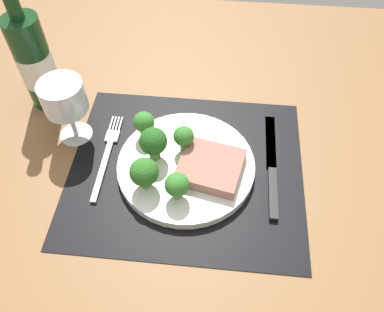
# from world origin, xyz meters

# --- Properties ---
(ground_plane) EXTENTS (1.40, 1.10, 0.03)m
(ground_plane) POSITION_xyz_m (0.00, 0.00, -0.01)
(ground_plane) COLOR brown
(placemat) EXTENTS (0.41, 0.35, 0.00)m
(placemat) POSITION_xyz_m (0.00, 0.00, 0.00)
(placemat) COLOR black
(placemat) RESTS_ON ground_plane
(plate) EXTENTS (0.24, 0.24, 0.02)m
(plate) POSITION_xyz_m (0.00, 0.00, 0.01)
(plate) COLOR white
(plate) RESTS_ON placemat
(steak) EXTENTS (0.12, 0.11, 0.02)m
(steak) POSITION_xyz_m (0.04, -0.01, 0.03)
(steak) COLOR #9E6B5B
(steak) RESTS_ON plate
(broccoli_near_fork) EXTENTS (0.05, 0.05, 0.07)m
(broccoli_near_fork) POSITION_xyz_m (-0.06, 0.01, 0.06)
(broccoli_near_fork) COLOR #5B8942
(broccoli_near_fork) RESTS_ON plate
(broccoli_back_left) EXTENTS (0.05, 0.05, 0.06)m
(broccoli_back_left) POSITION_xyz_m (-0.06, -0.05, 0.06)
(broccoli_back_left) COLOR #5B8942
(broccoli_back_left) RESTS_ON plate
(broccoli_center) EXTENTS (0.04, 0.04, 0.05)m
(broccoli_center) POSITION_xyz_m (-0.08, 0.06, 0.05)
(broccoli_center) COLOR #6B994C
(broccoli_center) RESTS_ON plate
(broccoli_near_steak) EXTENTS (0.04, 0.04, 0.05)m
(broccoli_near_steak) POSITION_xyz_m (-0.01, 0.03, 0.05)
(broccoli_near_steak) COLOR #6B994C
(broccoli_near_steak) RESTS_ON plate
(broccoli_front_edge) EXTENTS (0.04, 0.04, 0.05)m
(broccoli_front_edge) POSITION_xyz_m (-0.01, -0.07, 0.05)
(broccoli_front_edge) COLOR #6B994C
(broccoli_front_edge) RESTS_ON plate
(fork) EXTENTS (0.02, 0.19, 0.01)m
(fork) POSITION_xyz_m (-0.14, 0.01, 0.01)
(fork) COLOR silver
(fork) RESTS_ON placemat
(knife) EXTENTS (0.02, 0.23, 0.01)m
(knife) POSITION_xyz_m (0.15, 0.01, 0.01)
(knife) COLOR black
(knife) RESTS_ON placemat
(wine_bottle) EXTENTS (0.07, 0.07, 0.27)m
(wine_bottle) POSITION_xyz_m (-0.29, 0.15, 0.10)
(wine_bottle) COLOR #143819
(wine_bottle) RESTS_ON ground_plane
(wine_glass) EXTENTS (0.08, 0.08, 0.13)m
(wine_glass) POSITION_xyz_m (-0.21, 0.06, 0.09)
(wine_glass) COLOR silver
(wine_glass) RESTS_ON ground_plane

